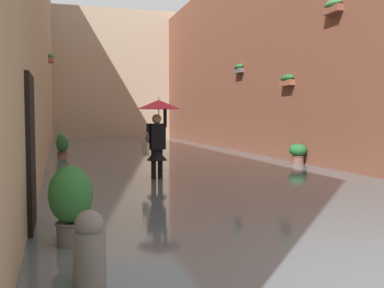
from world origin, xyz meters
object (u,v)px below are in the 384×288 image
(potted_plant_far_right, at_px, (71,204))
(potted_plant_mid_right, at_px, (62,147))
(potted_plant_near_right, at_px, (61,141))
(person_wading, at_px, (158,122))
(potted_plant_far_left, at_px, (298,154))
(mooring_bollard, at_px, (90,255))

(potted_plant_far_right, bearing_deg, potted_plant_mid_right, -89.92)
(potted_plant_near_right, distance_m, potted_plant_mid_right, 4.25)
(person_wading, height_order, potted_plant_near_right, person_wading)
(potted_plant_far_left, distance_m, mooring_bollard, 10.83)
(mooring_bollard, bearing_deg, potted_plant_mid_right, -89.38)
(potted_plant_mid_right, distance_m, mooring_bollard, 13.50)
(potted_plant_far_right, bearing_deg, person_wading, -112.78)
(person_wading, distance_m, potted_plant_near_right, 11.54)
(potted_plant_far_left, bearing_deg, potted_plant_far_right, 44.92)
(mooring_bollard, bearing_deg, person_wading, -107.42)
(person_wading, xyz_separation_m, mooring_bollard, (2.03, 6.47, -1.09))
(potted_plant_near_right, bearing_deg, person_wading, 100.98)
(person_wading, bearing_deg, mooring_bollard, 72.58)
(potted_plant_far_left, relative_size, potted_plant_near_right, 0.91)
(potted_plant_near_right, bearing_deg, potted_plant_far_right, 90.11)
(person_wading, distance_m, potted_plant_far_left, 5.33)
(mooring_bollard, bearing_deg, potted_plant_near_right, -89.48)
(potted_plant_mid_right, bearing_deg, person_wading, 107.18)
(potted_plant_far_right, xyz_separation_m, potted_plant_near_right, (0.03, -16.42, -0.17))
(person_wading, relative_size, potted_plant_far_right, 1.97)
(potted_plant_far_right, distance_m, potted_plant_far_left, 9.94)
(person_wading, height_order, potted_plant_mid_right, person_wading)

